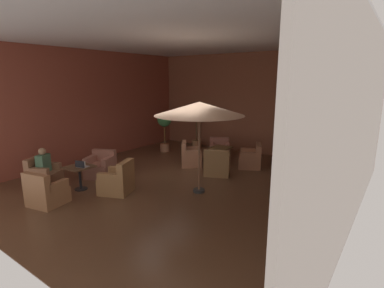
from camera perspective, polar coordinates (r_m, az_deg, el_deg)
ground_plane at (r=8.99m, az=-1.81°, el=-7.59°), size 9.14×9.59×0.02m
wall_back_brick at (r=12.58m, az=11.59°, el=7.65°), size 9.14×0.08×4.14m
wall_left_accent at (r=11.82m, az=-19.67°, el=6.88°), size 0.08×9.59×4.14m
wall_right_plain at (r=6.78m, az=30.00°, el=2.26°), size 0.08×9.59×4.14m
ceiling_slab at (r=8.52m, az=-2.01°, el=19.85°), size 9.14×9.59×0.06m
cafe_table_front_left at (r=8.90m, az=-20.93°, el=-5.00°), size 0.70×0.70×0.68m
armchair_front_left_north at (r=9.88m, az=-17.25°, el=-4.28°), size 1.03×1.03×0.84m
armchair_front_left_east at (r=9.57m, az=-26.80°, el=-5.59°), size 0.99×0.97×0.88m
armchair_front_left_south at (r=8.23m, az=-26.42°, el=-8.47°), size 0.91×0.91×0.88m
armchair_front_left_west at (r=8.39m, az=-14.23°, el=-6.99°), size 1.02×1.00×0.92m
cafe_table_front_right at (r=10.65m, az=5.53°, el=-1.56°), size 0.67×0.67×0.68m
armchair_front_right_north at (r=9.66m, az=4.88°, el=-4.15°), size 1.04×1.01×0.88m
armchair_front_right_east at (r=10.66m, az=11.33°, el=-2.80°), size 1.03×1.06×0.85m
armchair_front_right_south at (r=11.75m, az=5.30°, el=-1.26°), size 1.03×1.02×0.79m
armchair_front_right_west at (r=10.64m, az=-0.30°, el=-2.52°), size 1.01×1.02×0.88m
patio_umbrella_tall_red at (r=7.76m, az=1.45°, el=6.77°), size 2.39×2.39×2.50m
potted_tree_left_corner at (r=10.99m, az=18.65°, el=2.42°), size 0.81×0.81×1.85m
potted_tree_mid_left at (r=13.10m, az=0.90°, el=4.51°), size 0.63×0.63×1.91m
potted_tree_mid_right at (r=12.67m, az=-5.36°, el=3.52°), size 0.59×0.59×1.67m
patron_blue_shirt at (r=9.43m, az=-26.87°, el=-3.02°), size 0.38×0.44×0.71m
iced_drink_cup at (r=8.89m, az=-20.21°, el=-3.55°), size 0.08×0.08×0.11m
open_laptop at (r=8.73m, az=-20.63°, el=-3.91°), size 0.36×0.30×0.20m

